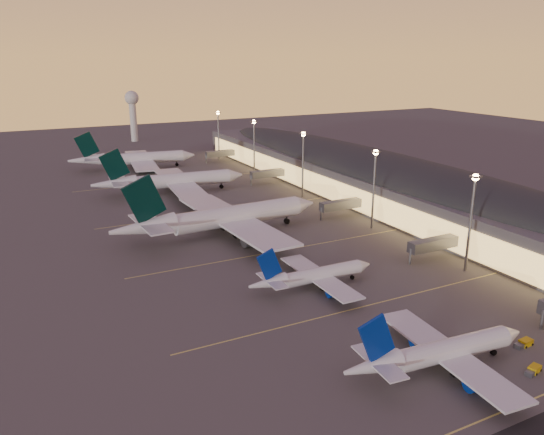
{
  "coord_description": "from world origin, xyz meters",
  "views": [
    {
      "loc": [
        -67.73,
        -91.82,
        53.98
      ],
      "look_at": [
        2.0,
        45.0,
        7.0
      ],
      "focal_mm": 35.0,
      "sensor_mm": 36.0,
      "label": 1
    }
  ],
  "objects_px": {
    "airliner_narrow_south": "(438,353)",
    "airliner_narrow_north": "(313,276)",
    "baggage_tug_a": "(533,370)",
    "airliner_wide_near": "(222,218)",
    "airliner_wide_far": "(134,159)",
    "radar_tower": "(132,107)",
    "baggage_tug_b": "(524,343)",
    "airliner_wide_mid": "(171,181)"
  },
  "relations": [
    {
      "from": "airliner_narrow_south",
      "to": "airliner_narrow_north",
      "type": "relative_size",
      "value": 1.14
    },
    {
      "from": "baggage_tug_a",
      "to": "airliner_wide_far",
      "type": "bearing_deg",
      "value": 81.33
    },
    {
      "from": "airliner_wide_near",
      "to": "airliner_wide_far",
      "type": "relative_size",
      "value": 1.13
    },
    {
      "from": "airliner_narrow_south",
      "to": "airliner_narrow_north",
      "type": "xyz_separation_m",
      "value": [
        -1.59,
        40.29,
        -0.41
      ]
    },
    {
      "from": "airliner_narrow_south",
      "to": "radar_tower",
      "type": "xyz_separation_m",
      "value": [
        13.77,
        291.39,
        18.36
      ]
    },
    {
      "from": "airliner_narrow_north",
      "to": "radar_tower",
      "type": "xyz_separation_m",
      "value": [
        15.36,
        251.1,
        18.77
      ]
    },
    {
      "from": "airliner_wide_near",
      "to": "baggage_tug_b",
      "type": "distance_m",
      "value": 92.7
    },
    {
      "from": "airliner_wide_near",
      "to": "radar_tower",
      "type": "bearing_deg",
      "value": 81.17
    },
    {
      "from": "airliner_narrow_south",
      "to": "baggage_tug_b",
      "type": "xyz_separation_m",
      "value": [
        21.01,
        -1.5,
        -2.95
      ]
    },
    {
      "from": "airliner_narrow_south",
      "to": "baggage_tug_a",
      "type": "height_order",
      "value": "airliner_narrow_south"
    },
    {
      "from": "airliner_wide_near",
      "to": "airliner_wide_mid",
      "type": "height_order",
      "value": "airliner_wide_near"
    },
    {
      "from": "baggage_tug_b",
      "to": "radar_tower",
      "type": "bearing_deg",
      "value": 86.97
    },
    {
      "from": "airliner_wide_far",
      "to": "radar_tower",
      "type": "bearing_deg",
      "value": 83.89
    },
    {
      "from": "airliner_narrow_north",
      "to": "radar_tower",
      "type": "height_order",
      "value": "radar_tower"
    },
    {
      "from": "airliner_wide_far",
      "to": "baggage_tug_b",
      "type": "relative_size",
      "value": 14.47
    },
    {
      "from": "baggage_tug_a",
      "to": "baggage_tug_b",
      "type": "xyz_separation_m",
      "value": [
        6.31,
        6.97,
        0.04
      ]
    },
    {
      "from": "airliner_wide_far",
      "to": "airliner_wide_mid",
      "type": "bearing_deg",
      "value": -80.66
    },
    {
      "from": "airliner_wide_mid",
      "to": "airliner_wide_far",
      "type": "height_order",
      "value": "airliner_wide_mid"
    },
    {
      "from": "airliner_narrow_south",
      "to": "radar_tower",
      "type": "height_order",
      "value": "radar_tower"
    },
    {
      "from": "airliner_wide_far",
      "to": "radar_tower",
      "type": "distance_m",
      "value": 93.51
    },
    {
      "from": "airliner_wide_near",
      "to": "baggage_tug_b",
      "type": "xyz_separation_m",
      "value": [
        27.47,
        -88.39,
        -5.12
      ]
    },
    {
      "from": "airliner_narrow_south",
      "to": "airliner_wide_far",
      "type": "distance_m",
      "value": 201.98
    },
    {
      "from": "radar_tower",
      "to": "airliner_narrow_north",
      "type": "bearing_deg",
      "value": -93.5
    },
    {
      "from": "baggage_tug_a",
      "to": "baggage_tug_b",
      "type": "height_order",
      "value": "baggage_tug_b"
    },
    {
      "from": "airliner_wide_far",
      "to": "baggage_tug_a",
      "type": "relative_size",
      "value": 15.17
    },
    {
      "from": "radar_tower",
      "to": "baggage_tug_b",
      "type": "height_order",
      "value": "radar_tower"
    },
    {
      "from": "airliner_wide_mid",
      "to": "baggage_tug_b",
      "type": "relative_size",
      "value": 14.65
    },
    {
      "from": "airliner_wide_mid",
      "to": "airliner_wide_near",
      "type": "bearing_deg",
      "value": -86.45
    },
    {
      "from": "radar_tower",
      "to": "baggage_tug_b",
      "type": "relative_size",
      "value": 7.68
    },
    {
      "from": "airliner_wide_near",
      "to": "baggage_tug_b",
      "type": "relative_size",
      "value": 16.28
    },
    {
      "from": "airliner_narrow_north",
      "to": "airliner_wide_near",
      "type": "height_order",
      "value": "airliner_wide_near"
    },
    {
      "from": "airliner_narrow_north",
      "to": "airliner_narrow_south",
      "type": "bearing_deg",
      "value": -87.15
    },
    {
      "from": "airliner_narrow_south",
      "to": "airliner_wide_near",
      "type": "xyz_separation_m",
      "value": [
        -6.47,
        86.9,
        2.17
      ]
    },
    {
      "from": "baggage_tug_a",
      "to": "airliner_narrow_north",
      "type": "bearing_deg",
      "value": 93.84
    },
    {
      "from": "airliner_wide_far",
      "to": "radar_tower",
      "type": "xyz_separation_m",
      "value": [
        21.04,
        89.55,
        16.83
      ]
    },
    {
      "from": "airliner_narrow_south",
      "to": "airliner_wide_mid",
      "type": "bearing_deg",
      "value": 96.71
    },
    {
      "from": "airliner_wide_mid",
      "to": "radar_tower",
      "type": "height_order",
      "value": "radar_tower"
    },
    {
      "from": "airliner_narrow_south",
      "to": "baggage_tug_a",
      "type": "bearing_deg",
      "value": -25.22
    },
    {
      "from": "airliner_narrow_south",
      "to": "airliner_narrow_north",
      "type": "bearing_deg",
      "value": 96.97
    },
    {
      "from": "airliner_wide_mid",
      "to": "airliner_wide_far",
      "type": "distance_m",
      "value": 55.8
    },
    {
      "from": "airliner_wide_near",
      "to": "radar_tower",
      "type": "height_order",
      "value": "radar_tower"
    },
    {
      "from": "airliner_narrow_south",
      "to": "airliner_wide_near",
      "type": "bearing_deg",
      "value": 98.97
    }
  ]
}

